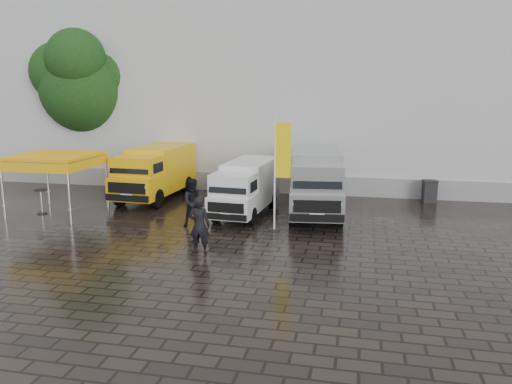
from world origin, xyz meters
TOP-DOWN VIEW (x-y plane):
  - ground at (0.00, 0.00)m, footprint 120.00×120.00m
  - exhibition_hall at (2.00, 16.00)m, footprint 44.00×16.00m
  - hall_plinth at (2.00, 7.95)m, footprint 44.00×0.15m
  - van_yellow at (-6.99, 5.14)m, footprint 2.49×5.79m
  - van_white at (-1.79, 3.06)m, footprint 2.17×5.45m
  - van_silver at (1.23, 3.76)m, footprint 2.86×6.64m
  - canopy_tent at (-10.04, 1.35)m, footprint 3.31×3.31m
  - flagpole at (0.08, 0.76)m, footprint 0.88×0.50m
  - tree at (-12.76, 8.81)m, footprint 5.06×5.06m
  - cocktail_table at (-10.79, 1.24)m, footprint 0.60×0.60m
  - wheelie_bin at (6.55, 7.32)m, footprint 0.74×0.74m
  - person_front at (-2.09, -2.58)m, footprint 0.74×0.50m
  - person_tent at (-3.39, 0.67)m, footprint 1.19×1.10m

SIDE VIEW (x-z plane):
  - ground at x=0.00m, z-range 0.00..0.00m
  - hall_plinth at x=2.00m, z-range 0.00..1.00m
  - cocktail_table at x=-10.79m, z-range 0.00..1.10m
  - wheelie_bin at x=6.55m, z-range 0.00..1.11m
  - person_tent at x=-3.39m, z-range 0.00..1.97m
  - person_front at x=-2.09m, z-range 0.00..1.98m
  - van_white at x=-1.79m, z-range 0.00..2.31m
  - van_yellow at x=-6.99m, z-range 0.00..2.62m
  - van_silver at x=1.23m, z-range 0.00..2.79m
  - flagpole at x=0.08m, z-range 0.22..4.65m
  - canopy_tent at x=-10.04m, z-range 1.18..3.87m
  - tree at x=-12.76m, z-range 1.29..10.37m
  - exhibition_hall at x=2.00m, z-range 0.00..12.00m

